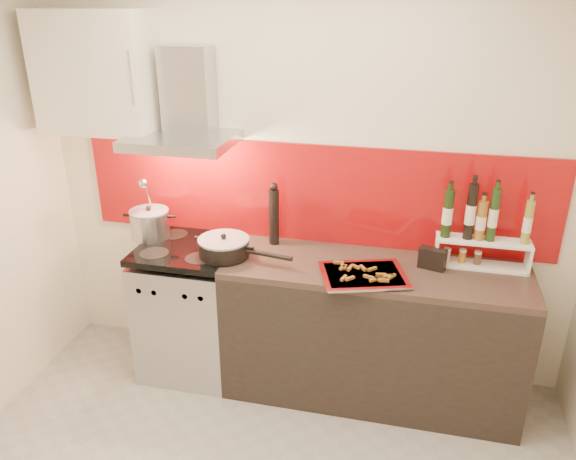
% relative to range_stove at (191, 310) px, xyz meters
% --- Properties ---
extents(back_wall, '(3.40, 0.02, 2.60)m').
position_rel_range_stove_xyz_m(back_wall, '(0.70, 0.30, 0.86)').
color(back_wall, silver).
rests_on(back_wall, ground).
extents(backsplash, '(3.00, 0.02, 0.64)m').
position_rel_range_stove_xyz_m(backsplash, '(0.75, 0.29, 0.78)').
color(backsplash, maroon).
rests_on(backsplash, back_wall).
extents(range_stove, '(0.60, 0.60, 0.91)m').
position_rel_range_stove_xyz_m(range_stove, '(0.00, 0.00, 0.00)').
color(range_stove, '#B7B7BA').
rests_on(range_stove, ground).
extents(counter, '(1.80, 0.60, 0.90)m').
position_rel_range_stove_xyz_m(counter, '(1.20, 0.00, 0.01)').
color(counter, black).
rests_on(counter, ground).
extents(range_hood, '(0.62, 0.50, 0.61)m').
position_rel_range_stove_xyz_m(range_hood, '(0.00, 0.14, 1.30)').
color(range_hood, '#B7B7BA').
rests_on(range_hood, back_wall).
extents(upper_cabinet, '(0.70, 0.35, 0.72)m').
position_rel_range_stove_xyz_m(upper_cabinet, '(-0.55, 0.13, 1.51)').
color(upper_cabinet, white).
rests_on(upper_cabinet, back_wall).
extents(stock_pot, '(0.25, 0.25, 0.22)m').
position_rel_range_stove_xyz_m(stock_pot, '(-0.28, 0.09, 0.56)').
color(stock_pot, '#B7B7BA').
rests_on(stock_pot, range_stove).
extents(saute_pan, '(0.60, 0.31, 0.14)m').
position_rel_range_stove_xyz_m(saute_pan, '(0.29, -0.07, 0.52)').
color(saute_pan, black).
rests_on(saute_pan, range_stove).
extents(utensil_jar, '(0.09, 0.13, 0.43)m').
position_rel_range_stove_xyz_m(utensil_jar, '(-0.28, 0.09, 0.59)').
color(utensil_jar, silver).
rests_on(utensil_jar, range_stove).
extents(pepper_mill, '(0.06, 0.06, 0.41)m').
position_rel_range_stove_xyz_m(pepper_mill, '(0.53, 0.19, 0.66)').
color(pepper_mill, black).
rests_on(pepper_mill, counter).
extents(step_shelf, '(0.54, 0.15, 0.51)m').
position_rel_range_stove_xyz_m(step_shelf, '(1.77, 0.15, 0.67)').
color(step_shelf, white).
rests_on(step_shelf, counter).
extents(caddy_box, '(0.17, 0.11, 0.13)m').
position_rel_range_stove_xyz_m(caddy_box, '(1.52, 0.06, 0.52)').
color(caddy_box, black).
rests_on(caddy_box, counter).
extents(baking_tray, '(0.56, 0.49, 0.03)m').
position_rel_range_stove_xyz_m(baking_tray, '(1.14, -0.15, 0.47)').
color(baking_tray, silver).
rests_on(baking_tray, counter).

